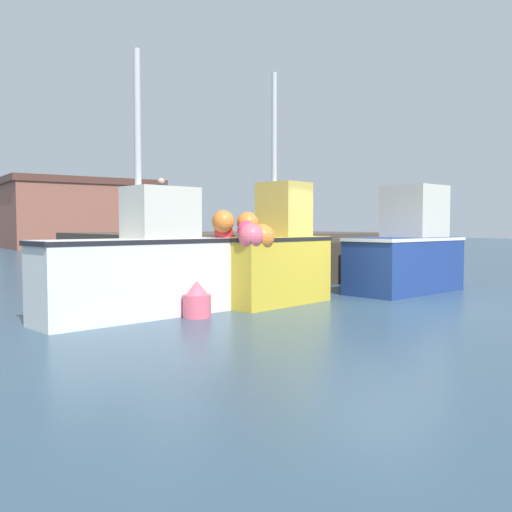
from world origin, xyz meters
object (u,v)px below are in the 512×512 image
object	(u,v)px
fishing_boat_near_left	(143,266)
fishing_boat_mid	(407,251)
rowboat	(423,275)
mooring_buoy_foreground	(197,301)
fishing_boat_near_right	(273,255)
dockworker	(161,205)

from	to	relation	value
fishing_boat_near_left	fishing_boat_mid	bearing A→B (deg)	-1.44
rowboat	fishing_boat_mid	bearing A→B (deg)	-149.86
fishing_boat_mid	rowboat	bearing A→B (deg)	30.14
fishing_boat_mid	mooring_buoy_foreground	xyz separation A→B (m)	(-6.31, -0.43, -0.73)
fishing_boat_near_right	fishing_boat_mid	world-z (taller)	fishing_boat_near_right
dockworker	mooring_buoy_foreground	bearing A→B (deg)	-110.46
fishing_boat_near_right	rowboat	distance (m)	6.69
mooring_buoy_foreground	fishing_boat_mid	bearing A→B (deg)	3.90
fishing_boat_near_left	dockworker	bearing A→B (deg)	61.72
dockworker	fishing_boat_near_left	bearing A→B (deg)	-118.28
fishing_boat_mid	fishing_boat_near_right	bearing A→B (deg)	177.50
fishing_boat_mid	fishing_boat_near_left	bearing A→B (deg)	178.56
rowboat	dockworker	distance (m)	8.21
fishing_boat_near_right	fishing_boat_near_left	bearing A→B (deg)	-179.99
dockworker	mooring_buoy_foreground	distance (m)	7.54
fishing_boat_near_left	mooring_buoy_foreground	world-z (taller)	fishing_boat_near_left
rowboat	dockworker	bearing A→B (deg)	141.17
fishing_boat_near_right	dockworker	size ratio (longest dim) A/B	2.91
fishing_boat_near_left	mooring_buoy_foreground	bearing A→B (deg)	-37.44
fishing_boat_near_right	fishing_boat_mid	xyz separation A→B (m)	(4.10, -0.18, -0.01)
fishing_boat_near_right	mooring_buoy_foreground	world-z (taller)	fishing_boat_near_right
dockworker	fishing_boat_mid	bearing A→B (deg)	-59.48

